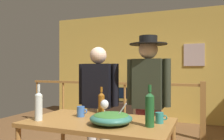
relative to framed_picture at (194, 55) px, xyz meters
The scene contains 15 objects.
back_wall 0.77m from the framed_picture, behind, with size 6.21×0.10×2.77m, color gold.
framed_picture is the anchor object (origin of this frame).
stair_railing 1.94m from the framed_picture, 131.16° to the right, with size 3.87×0.10×1.08m.
tv_console 2.32m from the framed_picture, behind, with size 0.90×0.40×0.46m, color #38281E.
flat_screen_tv 2.08m from the framed_picture, 169.97° to the right, with size 0.49×0.12×0.38m.
serving_table 3.93m from the framed_picture, 101.19° to the right, with size 1.40×0.81×0.80m.
salad_bowl 3.98m from the framed_picture, 98.39° to the right, with size 0.39×0.39×0.20m.
wine_glass 3.69m from the framed_picture, 102.41° to the right, with size 0.09×0.09×0.17m.
wine_bottle_green 3.88m from the framed_picture, 93.42° to the right, with size 0.08×0.08×0.36m.
wine_bottle_clear 4.23m from the framed_picture, 107.92° to the right, with size 0.07×0.07×0.35m.
wine_bottle_amber 3.61m from the framed_picture, 104.11° to the right, with size 0.07×0.07×0.30m.
mug_teal 3.74m from the framed_picture, 92.69° to the right, with size 0.11×0.07×0.10m.
mug_blue 3.88m from the framed_picture, 105.12° to the right, with size 0.12×0.08×0.11m.
person_standing_left 3.33m from the framed_picture, 109.30° to the right, with size 0.56×0.23×1.59m.
person_standing_right 3.16m from the framed_picture, 97.64° to the right, with size 0.53×0.45×1.70m.
Camera 1 is at (0.92, -2.72, 1.30)m, focal length 36.48 mm.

